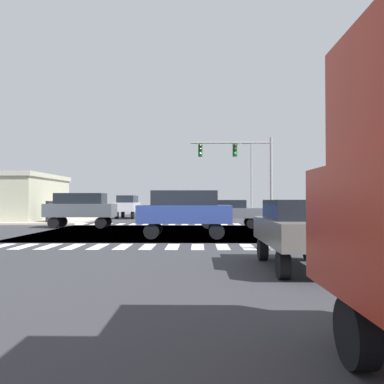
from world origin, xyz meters
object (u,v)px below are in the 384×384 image
at_px(traffic_signal_mast, 240,160).
at_px(suv_farside_2, 185,210).
at_px(suv_leading_3, 81,207).
at_px(sedan_trailing_2, 229,211).
at_px(street_lamp, 249,173).
at_px(suv_nearside_1, 128,205).
at_px(sedan_crossing_1, 298,228).

height_order(traffic_signal_mast, suv_farside_2, traffic_signal_mast).
relative_size(suv_leading_3, sedan_trailing_2, 1.07).
xyz_separation_m(street_lamp, suv_farside_2, (-6.02, -21.59, -3.36)).
height_order(traffic_signal_mast, street_lamp, street_lamp).
height_order(street_lamp, suv_farside_2, street_lamp).
distance_m(suv_farside_2, suv_leading_3, 10.13).
distance_m(suv_nearside_1, suv_farside_2, 21.65).
xyz_separation_m(street_lamp, sedan_trailing_2, (-3.28, -14.59, -3.64)).
distance_m(suv_farside_2, sedan_crossing_1, 9.36).
bearing_deg(suv_leading_3, sedan_trailing_2, 90.00).
bearing_deg(sedan_trailing_2, suv_leading_3, -90.00).
bearing_deg(traffic_signal_mast, street_lamp, 79.18).
relative_size(street_lamp, sedan_crossing_1, 1.85).
bearing_deg(suv_leading_3, street_lamp, 137.57).
xyz_separation_m(traffic_signal_mast, sedan_crossing_1, (-0.47, -19.10, -3.79)).
xyz_separation_m(traffic_signal_mast, suv_farside_2, (-3.88, -10.39, -3.52)).
bearing_deg(traffic_signal_mast, suv_farside_2, -110.46).
bearing_deg(traffic_signal_mast, sedan_crossing_1, -91.41).
distance_m(traffic_signal_mast, sedan_trailing_2, 5.22).
bearing_deg(sedan_crossing_1, sedan_trailing_2, 92.45).
distance_m(traffic_signal_mast, suv_nearside_1, 15.06).
bearing_deg(suv_nearside_1, street_lamp, -175.59).
distance_m(traffic_signal_mast, sedan_crossing_1, 19.48).
bearing_deg(street_lamp, suv_nearside_1, -175.59).
relative_size(suv_farside_2, suv_leading_3, 1.00).
bearing_deg(sedan_crossing_1, street_lamp, 85.07).
distance_m(street_lamp, suv_farside_2, 22.67).
distance_m(traffic_signal_mast, street_lamp, 11.41).
bearing_deg(suv_leading_3, suv_farside_2, 46.29).
xyz_separation_m(street_lamp, sedan_crossing_1, (-2.61, -30.30, -3.64)).
xyz_separation_m(sedan_crossing_1, suv_leading_3, (-10.73, 15.71, 0.28)).
height_order(suv_leading_3, sedan_trailing_2, suv_leading_3).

